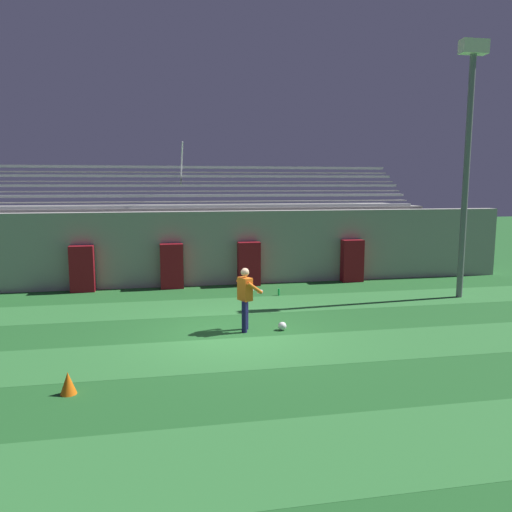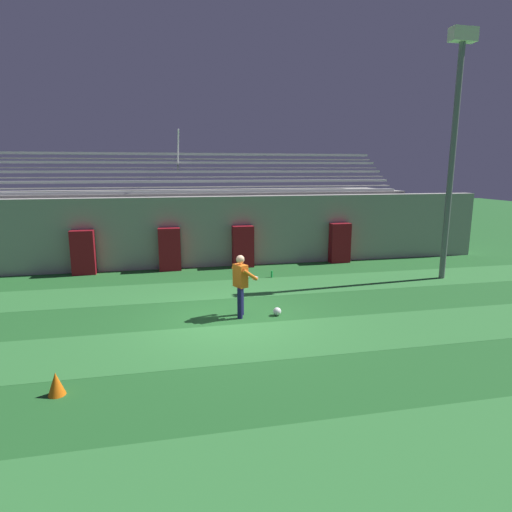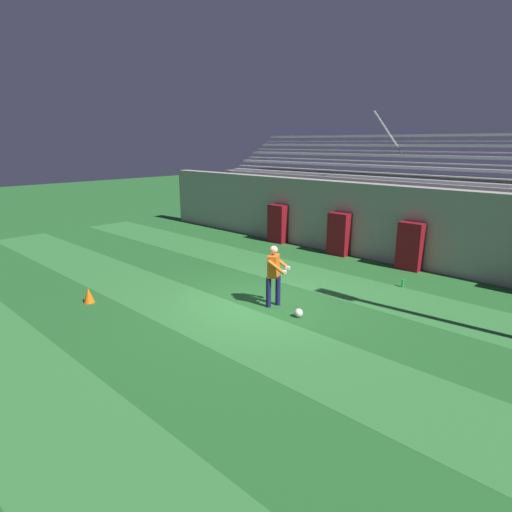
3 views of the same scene
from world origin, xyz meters
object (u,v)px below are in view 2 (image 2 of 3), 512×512
at_px(traffic_cone, 56,384).
at_px(water_bottle, 272,274).
at_px(padding_pillar_far_left, 83,253).
at_px(soccer_ball, 277,312).
at_px(padding_pillar_gate_left, 170,249).
at_px(padding_pillar_far_right, 340,243).
at_px(goalkeeper, 241,282).
at_px(floodlight_pole, 455,127).
at_px(padding_pillar_gate_right, 243,247).

height_order(traffic_cone, water_bottle, traffic_cone).
relative_size(padding_pillar_far_left, soccer_ball, 7.51).
height_order(padding_pillar_gate_left, water_bottle, padding_pillar_gate_left).
distance_m(padding_pillar_far_left, padding_pillar_far_right, 10.15).
bearing_deg(soccer_ball, goalkeeper, 171.87).
relative_size(soccer_ball, water_bottle, 0.92).
height_order(padding_pillar_gate_left, soccer_ball, padding_pillar_gate_left).
xyz_separation_m(padding_pillar_gate_left, goalkeeper, (1.78, -5.82, 0.13)).
distance_m(goalkeeper, traffic_cone, 5.15).
bearing_deg(traffic_cone, floodlight_pole, 26.73).
relative_size(padding_pillar_gate_left, padding_pillar_far_right, 1.00).
height_order(soccer_ball, traffic_cone, traffic_cone).
relative_size(padding_pillar_gate_right, padding_pillar_far_right, 1.00).
relative_size(padding_pillar_far_left, padding_pillar_far_right, 1.00).
bearing_deg(floodlight_pole, water_bottle, 167.26).
bearing_deg(padding_pillar_far_left, soccer_ball, -45.34).
xyz_separation_m(floodlight_pole, traffic_cone, (-11.66, -5.87, -5.05)).
distance_m(padding_pillar_gate_right, soccer_ball, 6.00).
bearing_deg(goalkeeper, padding_pillar_far_right, 48.04).
bearing_deg(soccer_ball, padding_pillar_far_right, 54.33).
height_order(padding_pillar_gate_right, goalkeeper, goalkeeper).
xyz_separation_m(padding_pillar_gate_left, padding_pillar_far_left, (-3.15, 0.00, 0.00)).
height_order(padding_pillar_far_right, water_bottle, padding_pillar_far_right).
height_order(padding_pillar_far_right, soccer_ball, padding_pillar_far_right).
bearing_deg(padding_pillar_far_right, goalkeeper, -131.96).
distance_m(soccer_ball, traffic_cone, 5.78).
relative_size(padding_pillar_gate_right, traffic_cone, 3.93).
bearing_deg(goalkeeper, water_bottle, 65.01).
bearing_deg(padding_pillar_far_right, soccer_ball, -125.67).
distance_m(padding_pillar_far_right, floodlight_pole, 6.09).
relative_size(padding_pillar_gate_right, floodlight_pole, 0.20).
xyz_separation_m(padding_pillar_far_left, padding_pillar_far_right, (10.15, 0.00, 0.00)).
height_order(floodlight_pole, traffic_cone, floodlight_pole).
xyz_separation_m(padding_pillar_gate_left, padding_pillar_gate_right, (2.88, 0.00, 0.00)).
distance_m(padding_pillar_gate_right, floodlight_pole, 8.68).
bearing_deg(water_bottle, floodlight_pole, -12.74).
bearing_deg(water_bottle, padding_pillar_gate_right, 110.28).
bearing_deg(traffic_cone, soccer_ball, 33.63).
xyz_separation_m(padding_pillar_gate_right, floodlight_pole, (6.71, -3.28, 4.43)).
bearing_deg(traffic_cone, padding_pillar_gate_left, 77.20).
relative_size(floodlight_pole, goalkeeper, 5.01).
bearing_deg(padding_pillar_gate_left, water_bottle, -28.17).
relative_size(padding_pillar_gate_right, padding_pillar_far_left, 1.00).
xyz_separation_m(padding_pillar_far_left, floodlight_pole, (12.73, -3.28, 4.43)).
xyz_separation_m(padding_pillar_far_left, soccer_ball, (5.88, -5.95, -0.72)).
distance_m(padding_pillar_gate_right, padding_pillar_far_left, 6.03).
relative_size(padding_pillar_gate_left, water_bottle, 6.88).
xyz_separation_m(padding_pillar_far_left, traffic_cone, (1.07, -9.15, -0.62)).
bearing_deg(padding_pillar_gate_right, water_bottle, -69.72).
bearing_deg(goalkeeper, padding_pillar_gate_right, 79.25).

